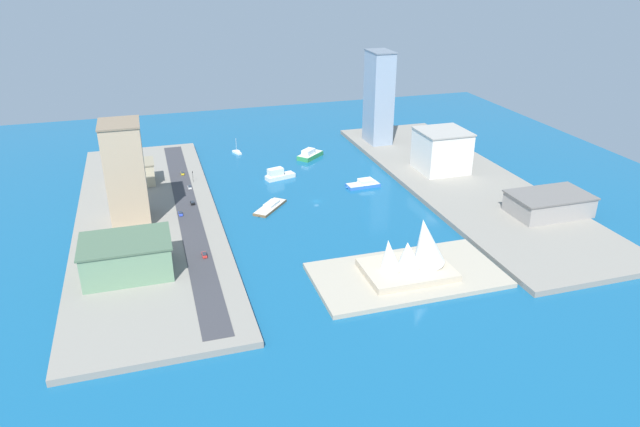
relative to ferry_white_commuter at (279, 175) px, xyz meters
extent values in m
plane|color=#145684|center=(-11.79, 40.01, -2.72)|extent=(440.00, 440.00, 0.00)
cube|color=gray|center=(-101.75, 40.01, -1.38)|extent=(70.00, 240.00, 2.67)
cube|color=gray|center=(78.16, 40.01, -1.38)|extent=(70.00, 240.00, 2.67)
cube|color=#A89E89|center=(-24.90, 130.07, -1.72)|extent=(79.70, 42.30, 2.00)
cube|color=#38383D|center=(57.81, 40.01, 0.03)|extent=(11.27, 228.00, 0.15)
cube|color=silver|center=(-0.94, -0.26, -1.41)|extent=(18.98, 10.57, 2.61)
cone|color=silver|center=(-10.32, -2.82, -1.41)|extent=(2.88, 2.88, 2.35)
cube|color=white|center=(2.09, 0.57, 2.14)|extent=(10.14, 7.01, 4.49)
cube|color=beige|center=(-0.94, -0.26, -0.06)|extent=(18.22, 10.15, 0.10)
cube|color=blue|center=(-44.29, 26.92, -1.80)|extent=(19.74, 8.89, 1.84)
cone|color=blue|center=(-34.14, 27.48, -1.80)|extent=(1.74, 1.74, 1.65)
cube|color=white|center=(-46.15, 26.82, 0.40)|extent=(8.85, 6.82, 2.56)
cube|color=beige|center=(-44.29, 26.92, -0.83)|extent=(18.95, 8.53, 0.10)
cube|color=#2D8C4C|center=(-29.30, -32.89, -1.26)|extent=(20.39, 19.42, 2.91)
cone|color=#2D8C4C|center=(-37.19, -39.83, -1.26)|extent=(3.69, 3.69, 2.62)
cube|color=white|center=(-27.70, -31.48, 1.89)|extent=(10.52, 10.19, 3.39)
cube|color=beige|center=(-29.30, -32.89, 0.24)|extent=(19.57, 18.64, 0.10)
cube|color=white|center=(16.17, -55.92, -2.05)|extent=(5.53, 8.89, 1.33)
cone|color=white|center=(17.85, -60.23, -2.05)|extent=(1.55, 1.55, 1.19)
cube|color=white|center=(15.73, -54.79, -0.82)|extent=(2.93, 3.61, 1.13)
cube|color=beige|center=(16.17, -55.92, -1.34)|extent=(5.31, 8.53, 0.10)
cylinder|color=silver|center=(16.32, -56.32, 3.26)|extent=(0.24, 0.24, 9.30)
cube|color=brown|center=(14.86, 42.36, -2.06)|extent=(21.55, 23.30, 1.32)
cone|color=brown|center=(22.95, 51.77, -2.06)|extent=(1.68, 1.68, 1.19)
cube|color=white|center=(13.72, 41.03, -0.59)|extent=(10.36, 10.88, 1.62)
cube|color=beige|center=(14.86, 42.36, -1.35)|extent=(20.69, 22.37, 0.10)
cube|color=#8C9EB2|center=(-82.41, -45.65, 31.05)|extent=(14.48, 21.94, 62.19)
cube|color=slate|center=(-82.41, -45.65, 62.55)|extent=(15.06, 22.81, 0.80)
cube|color=#C6B793|center=(83.18, -9.58, 6.18)|extent=(22.35, 16.68, 12.46)
cube|color=gray|center=(83.18, -9.58, 12.81)|extent=(23.24, 17.34, 0.80)
cube|color=tan|center=(85.63, 41.83, 24.74)|extent=(18.38, 22.61, 49.58)
cube|color=#7C6B55|center=(85.63, 41.83, 49.93)|extent=(19.11, 23.51, 0.80)
cube|color=gray|center=(-119.63, 96.13, 4.92)|extent=(38.94, 24.08, 9.94)
cube|color=slate|center=(-119.63, 96.13, 10.29)|extent=(40.50, 25.04, 0.80)
cube|color=slate|center=(87.36, 96.78, 7.24)|extent=(35.44, 25.98, 14.57)
cube|color=#47624A|center=(87.36, 96.78, 14.92)|extent=(36.86, 27.02, 0.80)
cube|color=silver|center=(-97.45, 20.71, 12.10)|extent=(27.90, 27.71, 24.30)
cube|color=#9D9992|center=(-97.45, 20.71, 24.65)|extent=(29.02, 28.81, 0.80)
cylinder|color=black|center=(54.72, 5.86, 0.42)|extent=(0.28, 0.65, 0.64)
cylinder|color=black|center=(53.04, 5.79, 0.42)|extent=(0.28, 0.65, 0.64)
cylinder|color=black|center=(54.60, 8.90, 0.42)|extent=(0.28, 0.65, 0.64)
cylinder|color=black|center=(52.92, 8.83, 0.42)|extent=(0.28, 0.65, 0.64)
cube|color=white|center=(53.82, 7.34, 0.72)|extent=(2.06, 4.42, 0.80)
cube|color=#262D38|center=(53.81, 7.56, 1.39)|extent=(1.75, 2.50, 0.55)
cylinder|color=black|center=(55.47, 29.14, 0.42)|extent=(0.28, 0.65, 0.64)
cylinder|color=black|center=(53.71, 29.06, 0.42)|extent=(0.28, 0.65, 0.64)
cylinder|color=black|center=(55.33, 32.20, 0.42)|extent=(0.28, 0.65, 0.64)
cylinder|color=black|center=(53.57, 32.11, 0.42)|extent=(0.28, 0.65, 0.64)
cube|color=black|center=(54.52, 30.63, 0.72)|extent=(2.16, 4.45, 0.79)
cube|color=#262D38|center=(54.51, 30.85, 1.37)|extent=(1.84, 2.52, 0.52)
cylinder|color=black|center=(56.54, -19.17, 0.42)|extent=(0.25, 0.64, 0.64)
cylinder|color=black|center=(54.93, -19.17, 0.42)|extent=(0.25, 0.64, 0.64)
cylinder|color=black|center=(56.53, -15.75, 0.42)|extent=(0.25, 0.64, 0.64)
cylinder|color=black|center=(54.92, -15.75, 0.42)|extent=(0.25, 0.64, 0.64)
cube|color=yellow|center=(55.73, -17.46, 0.69)|extent=(1.81, 4.88, 0.75)
cube|color=#262D38|center=(55.73, -17.22, 1.30)|extent=(1.59, 2.73, 0.46)
cylinder|color=black|center=(60.96, 44.82, 0.42)|extent=(0.26, 0.64, 0.64)
cylinder|color=black|center=(62.59, 44.85, 0.42)|extent=(0.26, 0.64, 0.64)
cylinder|color=black|center=(61.02, 41.54, 0.42)|extent=(0.26, 0.64, 0.64)
cylinder|color=black|center=(62.65, 41.57, 0.42)|extent=(0.26, 0.64, 0.64)
cube|color=blue|center=(61.80, 43.19, 0.73)|extent=(1.91, 4.71, 0.82)
cube|color=#262D38|center=(61.81, 42.96, 1.40)|extent=(1.66, 2.65, 0.53)
cylinder|color=black|center=(56.31, 89.86, 0.42)|extent=(0.25, 0.64, 0.64)
cylinder|color=black|center=(54.52, 89.85, 0.42)|extent=(0.25, 0.64, 0.64)
cylinder|color=black|center=(56.30, 93.36, 0.42)|extent=(0.25, 0.64, 0.64)
cylinder|color=black|center=(54.51, 93.35, 0.42)|extent=(0.25, 0.64, 0.64)
cube|color=red|center=(55.41, 91.61, 0.74)|extent=(2.00, 5.00, 0.85)
cube|color=#262D38|center=(55.41, 91.86, 1.44)|extent=(1.76, 2.80, 0.54)
cylinder|color=black|center=(50.71, -3.39, 2.70)|extent=(0.18, 0.18, 5.50)
cube|color=black|center=(50.71, -3.39, 5.95)|extent=(0.36, 0.36, 1.00)
sphere|color=red|center=(50.71, -3.39, 6.30)|extent=(0.24, 0.24, 0.24)
sphere|color=yellow|center=(50.71, -3.39, 5.95)|extent=(0.24, 0.24, 0.24)
sphere|color=green|center=(50.71, -3.39, 5.60)|extent=(0.24, 0.24, 0.24)
cube|color=#BCAD93|center=(-24.90, 130.07, 0.78)|extent=(36.81, 26.74, 3.00)
cone|color=white|center=(-32.69, 130.07, 12.98)|extent=(17.47, 13.48, 23.65)
cone|color=white|center=(-24.90, 130.07, 8.14)|extent=(11.31, 10.11, 12.73)
cone|color=white|center=(-16.33, 130.07, 9.30)|extent=(10.17, 8.57, 14.96)
cylinder|color=brown|center=(-118.26, -9.66, 1.28)|extent=(0.50, 0.50, 2.66)
sphere|color=#2D7233|center=(-118.26, -9.66, 4.63)|extent=(5.05, 5.05, 5.05)
cylinder|color=brown|center=(-104.76, -2.82, 1.32)|extent=(0.50, 0.50, 2.74)
sphere|color=#2D7233|center=(-104.76, -2.82, 4.86)|extent=(5.42, 5.42, 5.42)
cylinder|color=brown|center=(-107.65, 5.70, 1.26)|extent=(0.50, 0.50, 2.62)
sphere|color=#2D7233|center=(-107.65, 5.70, 4.98)|extent=(6.03, 6.03, 6.03)
camera|label=1|loc=(72.99, 324.83, 123.62)|focal=32.80mm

